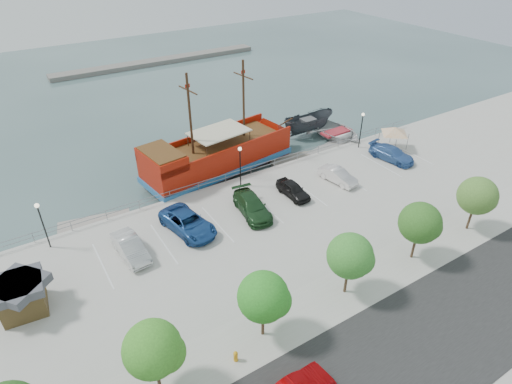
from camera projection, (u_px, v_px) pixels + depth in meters
ground at (277, 227)px, 38.85m from camera, size 160.00×160.00×0.00m
street at (421, 345)px, 26.88m from camera, size 100.00×8.00×0.04m
sidewalk at (355, 286)px, 31.16m from camera, size 100.00×4.00×0.05m
seawall_railing at (234, 175)px, 43.59m from camera, size 50.00×0.06×1.00m
far_shore at (159, 61)px, 82.34m from camera, size 40.00×3.00×0.80m
pirate_ship at (229, 152)px, 46.80m from camera, size 19.58×7.82×12.20m
patrol_boat at (308, 125)px, 54.55m from camera, size 7.25×3.29×2.72m
speedboat at (336, 134)px, 53.64m from camera, size 5.78×7.95×1.61m
dock_west at (95, 222)px, 39.10m from camera, size 6.58×3.01×0.36m
dock_mid at (299, 158)px, 49.48m from camera, size 7.31×3.49×0.40m
dock_east at (333, 147)px, 51.78m from camera, size 7.88×3.74×0.43m
shed at (21, 295)px, 28.61m from camera, size 3.37×3.37×2.54m
canopy_tent at (396, 127)px, 48.33m from camera, size 4.12×4.12×3.12m
fire_hydrant at (236, 356)px, 25.69m from camera, size 0.28×0.28×0.81m
lamp_post_left at (41, 218)px, 33.32m from camera, size 0.36×0.36×4.28m
lamp_post_mid at (240, 160)px, 41.36m from camera, size 0.36×0.36×4.28m
lamp_post_right at (362, 124)px, 48.50m from camera, size 0.36×0.36×4.28m
tree_b at (156, 350)px, 22.71m from camera, size 3.30×3.20×5.00m
tree_c at (266, 298)px, 25.83m from camera, size 3.30×3.20×5.00m
tree_d at (352, 257)px, 28.96m from camera, size 3.30×3.20×5.00m
tree_e at (422, 224)px, 32.08m from camera, size 3.30×3.20×5.00m
tree_f at (479, 197)px, 35.21m from camera, size 3.30×3.20×5.00m
parked_car_b at (130, 248)px, 33.66m from camera, size 2.01×4.80×1.54m
parked_car_c at (188, 223)px, 36.32m from camera, size 3.75×6.25×1.63m
parked_car_d at (252, 206)px, 38.47m from camera, size 3.00×5.72×1.58m
parked_car_e at (293, 190)px, 40.99m from camera, size 1.70×4.10×1.39m
parked_car_f at (338, 176)px, 43.19m from camera, size 2.13×4.42×1.40m
parked_car_h at (392, 154)px, 47.12m from camera, size 3.03×5.49×1.51m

